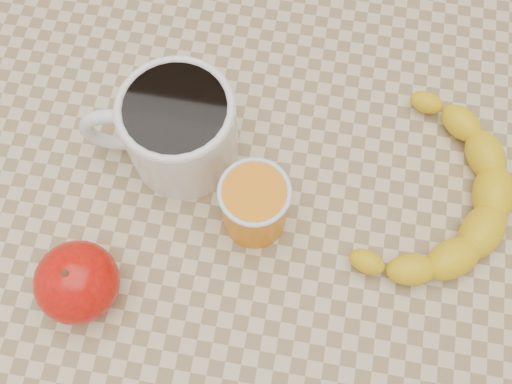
% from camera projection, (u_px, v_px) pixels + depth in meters
% --- Properties ---
extents(ground, '(3.00, 3.00, 0.00)m').
position_uv_depth(ground, '(256.00, 311.00, 1.34)').
color(ground, tan).
rests_on(ground, ground).
extents(table, '(0.80, 0.80, 0.75)m').
position_uv_depth(table, '(256.00, 222.00, 0.72)').
color(table, tan).
rests_on(table, ground).
extents(coffee_mug, '(0.18, 0.14, 0.10)m').
position_uv_depth(coffee_mug, '(177.00, 128.00, 0.61)').
color(coffee_mug, silver).
rests_on(coffee_mug, table).
extents(orange_juice_glass, '(0.07, 0.07, 0.09)m').
position_uv_depth(orange_juice_glass, '(255.00, 205.00, 0.59)').
color(orange_juice_glass, orange).
rests_on(orange_juice_glass, table).
extents(apple, '(0.11, 0.11, 0.08)m').
position_uv_depth(apple, '(77.00, 282.00, 0.57)').
color(apple, '#A60505').
rests_on(apple, table).
extents(banana, '(0.40, 0.42, 0.04)m').
position_uv_depth(banana, '(435.00, 196.00, 0.62)').
color(banana, yellow).
rests_on(banana, table).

